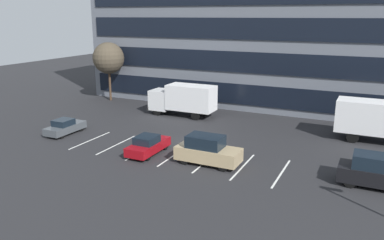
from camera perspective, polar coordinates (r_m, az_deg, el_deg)
ground_plane at (r=33.31m, az=0.18°, el=-3.36°), size 120.00×120.00×0.00m
office_building at (r=48.38m, az=9.75°, el=15.25°), size 41.26×11.10×21.60m
lot_markings at (r=30.49m, az=-2.55°, el=-5.15°), size 16.94×5.40×0.01m
box_truck_blue at (r=36.53m, az=26.11°, el=0.00°), size 7.67×2.54×3.56m
box_truck_white at (r=41.65m, az=-1.30°, el=3.20°), size 7.40×2.45×3.43m
suv_tan at (r=28.41m, az=2.30°, el=-4.49°), size 4.74×2.01×2.14m
sedan_maroon at (r=30.72m, az=-6.50°, el=-3.68°), size 1.76×4.20×1.51m
suv_black at (r=27.32m, az=25.55°, el=-6.90°), size 4.69×1.99×2.12m
sedan_charcoal at (r=37.43m, az=-18.24°, el=-0.97°), size 1.65×3.94×1.41m
bare_tree at (r=50.13m, az=-12.22°, el=8.91°), size 3.93×3.93×7.37m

